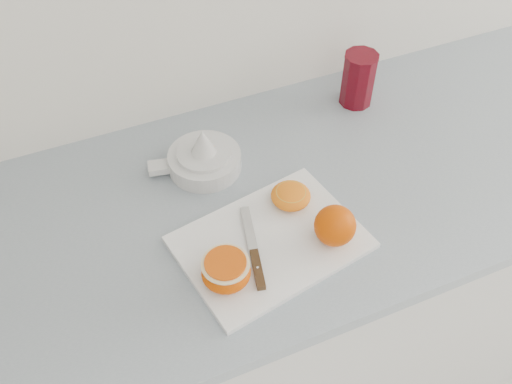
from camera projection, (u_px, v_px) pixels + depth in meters
counter at (299, 296)px, 1.49m from camera, size 2.40×0.64×0.89m
cutting_board at (270, 242)px, 1.05m from camera, size 0.36×0.29×0.01m
whole_orange at (335, 226)px, 1.02m from camera, size 0.08×0.08×0.08m
half_orange at (226, 271)px, 0.96m from camera, size 0.09×0.09×0.05m
squeezed_shell at (291, 196)px, 1.09m from camera, size 0.08×0.08×0.03m
paring_knife at (256, 262)px, 1.00m from camera, size 0.06×0.18×0.01m
citrus_juicer at (204, 158)px, 1.16m from camera, size 0.19×0.15×0.10m
red_tumbler at (358, 81)px, 1.29m from camera, size 0.08×0.08×0.13m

